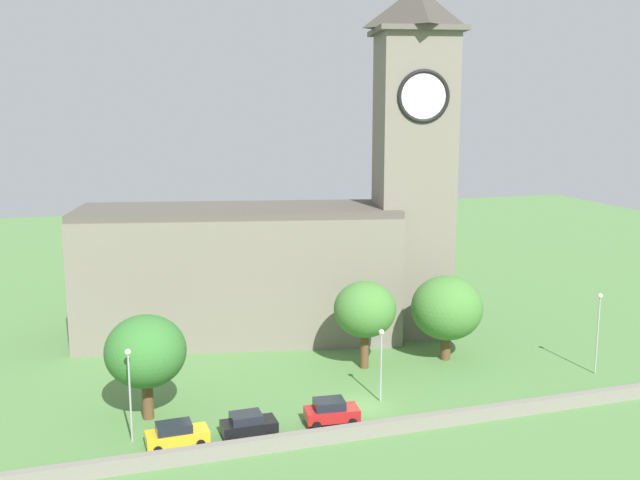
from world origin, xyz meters
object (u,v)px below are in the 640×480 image
at_px(car_black, 248,424).
at_px(tree_riverside_east, 146,352).
at_px(car_yellow, 176,434).
at_px(streetlamp_west_end, 129,380).
at_px(tree_riverside_west, 447,308).
at_px(car_red, 331,411).
at_px(streetlamp_west_mid, 381,353).
at_px(streetlamp_central, 599,321).
at_px(tree_by_tower, 365,310).
at_px(church, 291,240).

height_order(car_black, tree_riverside_east, tree_riverside_east).
xyz_separation_m(car_yellow, streetlamp_west_end, (-2.96, 1.63, 3.77)).
distance_m(streetlamp_west_end, tree_riverside_west, 30.67).
distance_m(car_yellow, car_red, 11.60).
height_order(car_yellow, tree_riverside_east, tree_riverside_east).
distance_m(car_black, car_red, 6.41).
xyz_separation_m(car_red, streetlamp_west_mid, (5.15, 2.72, 3.20)).
bearing_deg(streetlamp_central, tree_riverside_west, 145.91).
xyz_separation_m(car_yellow, tree_riverside_west, (26.44, 10.33, 4.14)).
relative_size(tree_riverside_west, tree_by_tower, 1.00).
distance_m(car_black, streetlamp_west_mid, 12.33).
relative_size(church, streetlamp_west_mid, 6.48).
distance_m(tree_riverside_west, tree_by_tower, 8.16).
distance_m(car_yellow, car_black, 5.19).
bearing_deg(car_yellow, tree_by_tower, 29.98).
bearing_deg(church, car_red, -97.81).
bearing_deg(streetlamp_west_end, tree_riverside_west, 16.49).
bearing_deg(car_yellow, car_red, 0.92).
height_order(streetlamp_west_end, streetlamp_west_mid, streetlamp_west_end).
height_order(church, car_black, church).
height_order(church, car_red, church).
xyz_separation_m(car_black, streetlamp_central, (32.31, 2.73, 4.05)).
distance_m(church, tree_by_tower, 13.05).
relative_size(streetlamp_central, tree_by_tower, 0.92).
bearing_deg(streetlamp_west_mid, tree_riverside_east, 172.34).
relative_size(church, streetlamp_central, 5.33).
xyz_separation_m(car_red, streetlamp_central, (25.90, 2.66, 3.95)).
distance_m(streetlamp_west_end, tree_by_tower, 23.07).
distance_m(church, streetlamp_central, 30.42).
xyz_separation_m(car_black, streetlamp_west_mid, (11.56, 2.78, 3.29)).
bearing_deg(tree_by_tower, car_yellow, -150.02).
xyz_separation_m(church, streetlamp_central, (22.88, -19.36, -5.18)).
bearing_deg(streetlamp_west_end, tree_by_tower, 22.78).
bearing_deg(tree_by_tower, tree_riverside_west, -1.56).
relative_size(car_yellow, streetlamp_central, 0.60).
distance_m(car_black, streetlamp_central, 32.68).
xyz_separation_m(church, car_black, (-9.43, -22.09, -9.23)).
height_order(car_yellow, streetlamp_west_mid, streetlamp_west_mid).
relative_size(church, car_red, 9.38).
relative_size(car_yellow, streetlamp_west_end, 0.64).
bearing_deg(streetlamp_west_end, streetlamp_west_mid, 3.71).
bearing_deg(streetlamp_west_end, car_red, -5.65).
xyz_separation_m(streetlamp_west_end, tree_riverside_west, (29.40, 8.71, 0.37)).
distance_m(car_black, tree_riverside_east, 9.62).
xyz_separation_m(car_red, tree_by_tower, (6.70, 10.37, 4.54)).
relative_size(streetlamp_central, tree_riverside_west, 0.92).
xyz_separation_m(church, streetlamp_west_mid, (2.13, -19.30, -5.94)).
relative_size(car_red, streetlamp_west_end, 0.61).
height_order(car_black, tree_riverside_west, tree_riverside_west).
height_order(streetlamp_central, tree_riverside_east, tree_riverside_east).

